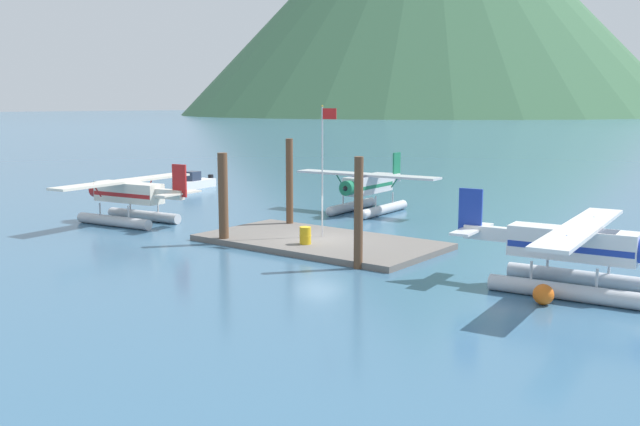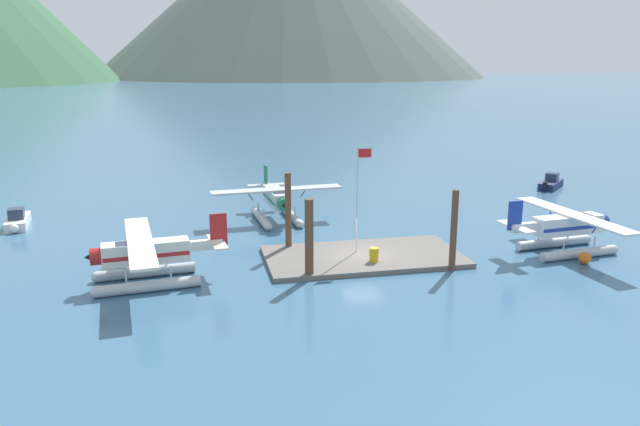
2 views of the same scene
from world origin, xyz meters
name	(u,v)px [view 2 (image 2 of 2)]	position (x,y,z in m)	size (l,w,h in m)	color
ground_plane	(363,259)	(0.00, 0.00, 0.00)	(1200.00, 1200.00, 0.00)	#38607F
dock_platform	(363,256)	(0.00, 0.00, 0.15)	(12.65, 6.62, 0.30)	#66605B
piling_near_left	(309,239)	(-4.15, -2.90, 2.40)	(0.51, 0.51, 4.81)	brown
piling_near_right	(454,231)	(4.68, -3.29, 2.52)	(0.40, 0.40, 5.03)	brown
piling_far_left	(288,212)	(-4.43, 2.87, 2.66)	(0.42, 0.42, 5.31)	brown
flagpole	(359,188)	(-0.19, 0.62, 4.56)	(0.95, 0.10, 6.96)	silver
fuel_drum	(374,255)	(0.24, -1.52, 0.74)	(0.62, 0.62, 0.88)	gold
mooring_buoy	(585,258)	(13.37, -3.96, 0.39)	(0.77, 0.77, 0.77)	orange
seaplane_white_stbd_aft	(568,230)	(13.61, -1.59, 1.58)	(7.96, 10.49, 3.84)	#B7BABF
seaplane_silver_bow_left	(276,202)	(-4.11, 10.78, 1.58)	(10.47, 7.97, 3.84)	#B7BABF
seaplane_cream_port_aft	(146,258)	(-13.41, -1.84, 1.58)	(7.95, 10.49, 3.84)	#B7BABF
boat_navy_open_east	(551,183)	(24.97, 17.96, 0.49)	(4.08, 3.98, 1.50)	navy
boat_white_open_west	(17,221)	(-23.96, 13.19, 0.49)	(2.04, 4.87, 1.50)	silver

